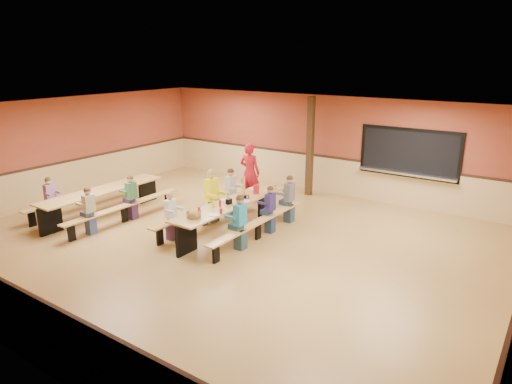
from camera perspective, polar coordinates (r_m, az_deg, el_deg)
The scene contains 23 objects.
ground at distance 10.68m, azimuth -3.81°, elevation -6.17°, with size 12.00×12.00×0.00m, color olive.
room_envelope at distance 10.43m, azimuth -3.88°, elevation -2.68°, with size 12.04×10.04×3.02m.
kitchen_pass_through at distance 13.40m, azimuth 18.57°, elevation 4.40°, with size 2.78×0.28×1.38m.
structural_post at distance 13.90m, azimuth 6.77°, elevation 5.62°, with size 0.18×0.18×3.00m, color #2F1F0F.
cafeteria_table_main at distance 11.07m, azimuth -3.26°, elevation -2.42°, with size 1.91×3.70×0.74m.
cafeteria_table_second at distance 12.81m, azimuth -18.58°, elevation -0.60°, with size 1.91×3.70×0.74m.
seated_child_white_left at distance 10.75m, azimuth -10.59°, elevation -3.02°, with size 0.34×0.27×1.14m, color white, non-canonical shape.
seated_adult_yellow at distance 11.74m, azimuth -5.55°, elevation -0.54°, with size 0.44×0.36×1.36m, color #FFF515, non-canonical shape.
seated_child_grey_left at distance 12.35m, azimuth -3.16°, elevation 0.07°, with size 0.38×0.31×1.23m, color #BABABA, non-canonical shape.
seated_child_teal_right at distance 10.04m, azimuth -1.98°, elevation -3.87°, with size 0.38×0.31×1.24m, color teal, non-canonical shape.
seated_child_navy_right at distance 10.99m, azimuth 1.79°, elevation -2.24°, with size 0.34×0.28×1.16m, color #251E54, non-canonical shape.
seated_child_char_right at distance 11.72m, azimuth 4.19°, elevation -0.91°, with size 0.37×0.31×1.22m, color #4D5057, non-canonical shape.
seated_child_purple_sec at distance 12.95m, azimuth -24.29°, elevation -0.84°, with size 0.34×0.28×1.14m, color #875581, non-canonical shape.
seated_child_green_sec at distance 12.33m, azimuth -15.28°, elevation -0.69°, with size 0.35×0.29×1.17m, color #347044, non-canonical shape.
seated_child_tan_sec at distance 11.59m, azimuth -20.10°, elevation -2.27°, with size 0.34×0.28×1.16m, color #AAA489, non-canonical shape.
standing_woman at distance 13.36m, azimuth -0.78°, elevation 2.49°, with size 0.63×0.41×1.73m, color red.
punch_pitcher at distance 11.69m, azimuth 0.02°, elevation 0.33°, with size 0.16×0.16×0.22m, color #B4181E.
chip_bowl at distance 10.07m, azimuth -7.78°, elevation -2.77°, with size 0.32×0.32×0.15m, color orange, non-canonical shape.
napkin_dispenser at distance 10.90m, azimuth -3.41°, elevation -1.18°, with size 0.10×0.14×0.13m, color black.
condiment_mustard at distance 10.64m, azimuth -5.34°, elevation -1.55°, with size 0.06×0.06×0.17m, color yellow.
condiment_ketchup at distance 10.69m, azimuth -4.52°, elevation -1.45°, with size 0.06×0.06×0.17m, color #B2140F.
table_paddle at distance 11.34m, azimuth -1.54°, elevation -0.06°, with size 0.16×0.16×0.56m.
place_settings at distance 10.98m, azimuth -3.29°, elevation -1.09°, with size 0.65×3.30×0.11m, color beige, non-canonical shape.
Camera 1 is at (6.16, -7.68, 4.15)m, focal length 32.00 mm.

